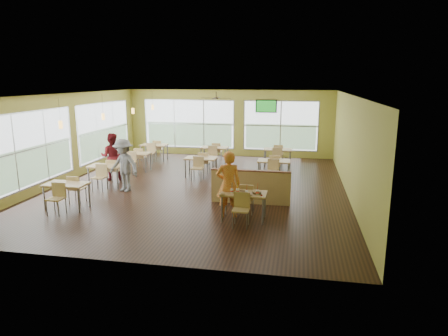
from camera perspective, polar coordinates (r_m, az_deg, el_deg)
The scene contains 20 objects.
room at distance 13.70m, azimuth -3.68°, elevation 3.75°, with size 12.00×12.04×3.20m.
window_bays at distance 17.42m, azimuth -9.64°, elevation 5.08°, with size 9.24×10.24×2.38m.
main_table at distance 10.66m, azimuth 2.86°, elevation -4.16°, with size 1.22×1.52×0.87m.
half_wall_divider at distance 12.07m, azimuth 3.80°, elevation -2.69°, with size 2.40×0.14×1.04m.
dining_tables at distance 15.77m, azimuth -5.78°, elevation 1.31°, with size 6.92×8.72×0.87m.
pendant_lights at distance 15.33m, azimuth -14.85°, elevation 7.52°, with size 0.11×7.31×0.86m.
ceiling_fan at distance 16.48m, azimuth -1.12°, elevation 9.97°, with size 1.25×1.25×0.29m.
tv_backwall at distance 19.11m, azimuth 6.05°, elevation 8.78°, with size 1.00×0.07×0.60m.
man_plaid at distance 10.79m, azimuth 0.62°, elevation -2.35°, with size 0.67×0.44×1.83m, color #CF4817.
patron_maroon at distance 15.42m, azimuth -15.69°, elevation 1.58°, with size 0.86×0.67×1.76m, color #5C1216.
patron_grey at distance 13.72m, azimuth -14.13°, elevation 0.37°, with size 1.15×0.66×1.77m, color slate.
cup_blue at distance 10.56m, azimuth 1.15°, elevation -3.27°, with size 0.09×0.09×0.31m.
cup_yellow at distance 10.53m, azimuth 1.94°, elevation -3.29°, with size 0.10×0.10×0.34m.
cup_red_near at distance 10.42m, azimuth 3.27°, elevation -3.52°, with size 0.08×0.08×0.30m.
cup_red_far at distance 10.43m, azimuth 4.80°, elevation -3.48°, with size 0.10×0.10×0.35m.
food_basket at distance 10.57m, azimuth 4.71°, elevation -3.47°, with size 0.26×0.26×0.06m.
ketchup_cup at distance 10.39m, azimuth 5.38°, elevation -3.90°, with size 0.05×0.05×0.02m, color #990A03.
wrapper_left at distance 10.42m, azimuth -0.25°, elevation -3.74°, with size 0.17×0.15×0.04m, color #987449.
wrapper_mid at distance 10.77m, azimuth 2.76°, elevation -3.18°, with size 0.21×0.19×0.05m, color #987449.
wrapper_right at distance 10.35m, azimuth 3.74°, elevation -3.89°, with size 0.14×0.13×0.04m, color #987449.
Camera 1 is at (3.38, -13.11, 3.70)m, focal length 32.00 mm.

